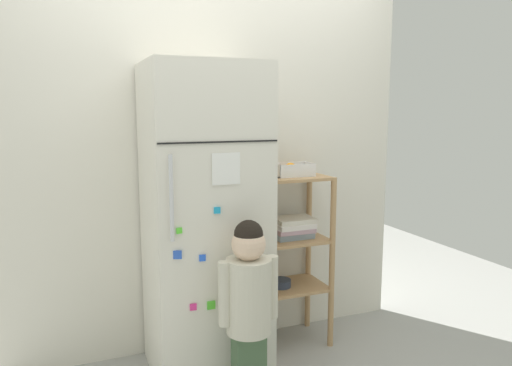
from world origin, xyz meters
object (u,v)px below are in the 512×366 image
Objects in this scene: refrigerator at (205,222)px; child_standing at (249,295)px; pantry_shelf_unit at (291,242)px; fruit_bin at (291,170)px.

child_standing is (0.10, -0.43, -0.29)m from refrigerator.
fruit_bin is (-0.01, 0.00, 0.46)m from pantry_shelf_unit.
fruit_bin reaches higher than pantry_shelf_unit.
refrigerator reaches higher than child_standing.
refrigerator is at bearing -168.88° from pantry_shelf_unit.
refrigerator is 0.52m from child_standing.
pantry_shelf_unit is at bearing 11.12° from refrigerator.
fruit_bin is at bearing 176.88° from pantry_shelf_unit.
child_standing is 0.91m from fruit_bin.
child_standing is 0.89× the size of pantry_shelf_unit.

